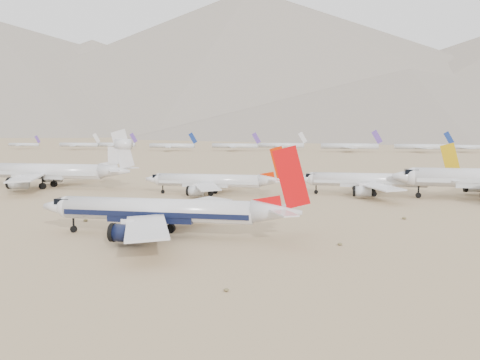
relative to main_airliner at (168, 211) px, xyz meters
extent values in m
plane|color=#8B6E51|center=(7.44, -2.96, -4.79)|extent=(7000.00, 7000.00, 0.00)
cylinder|color=silver|center=(-2.23, 0.00, 0.21)|extent=(36.81, 4.35, 4.35)
cube|color=black|center=(-2.23, 0.00, -0.33)|extent=(36.07, 4.42, 0.98)
sphere|color=silver|center=(-20.63, 0.00, 0.21)|extent=(4.35, 4.35, 4.35)
cube|color=black|center=(-21.28, 0.00, 1.41)|extent=(3.05, 2.83, 1.09)
cone|color=silver|center=(20.52, 0.00, 0.54)|extent=(9.20, 4.35, 4.35)
cube|color=silver|center=(0.61, -12.91, -0.55)|extent=(14.21, 22.40, 0.68)
cube|color=silver|center=(22.31, -4.23, 1.08)|extent=(5.84, 7.64, 0.26)
cylinder|color=black|center=(-4.27, -9.05, -2.51)|extent=(5.11, 3.13, 3.13)
cube|color=silver|center=(0.61, 12.91, -0.55)|extent=(14.21, 22.40, 0.68)
cube|color=silver|center=(22.31, 4.23, 1.08)|extent=(5.84, 7.64, 0.26)
cylinder|color=black|center=(-4.27, 9.05, -2.51)|extent=(5.11, 3.13, 3.13)
cube|color=red|center=(23.07, 0.00, 6.89)|extent=(6.98, 0.35, 11.49)
cylinder|color=black|center=(-19.54, 0.00, -4.14)|extent=(1.31, 0.54, 1.31)
cylinder|color=black|center=(-0.70, -3.05, -3.88)|extent=(1.83, 1.09, 1.83)
cylinder|color=black|center=(-0.70, 3.05, -3.88)|extent=(1.83, 1.09, 1.83)
sphere|color=silver|center=(51.83, 65.38, 1.39)|extent=(5.37, 5.37, 5.37)
cube|color=black|center=(51.02, 65.38, 2.87)|extent=(3.76, 3.49, 1.34)
cylinder|color=silver|center=(71.53, 76.34, -1.97)|extent=(6.16, 3.87, 3.87)
cylinder|color=black|center=(53.17, 65.38, -3.98)|extent=(1.61, 0.67, 1.61)
cylinder|color=silver|center=(39.33, 69.02, -0.12)|extent=(33.39, 4.06, 4.06)
cube|color=silver|center=(39.33, 69.02, -0.63)|extent=(32.73, 4.12, 0.91)
sphere|color=silver|center=(22.63, 69.02, -0.12)|extent=(4.06, 4.06, 4.06)
cube|color=black|center=(22.02, 69.02, 0.99)|extent=(2.84, 2.64, 1.01)
cone|color=silver|center=(59.96, 69.02, 0.18)|extent=(8.35, 4.06, 4.06)
cube|color=silver|center=(41.90, 57.25, -0.83)|extent=(12.90, 20.32, 0.63)
cube|color=silver|center=(61.59, 65.16, 0.69)|extent=(5.30, 6.93, 0.24)
cylinder|color=silver|center=(37.47, 60.76, -2.66)|extent=(4.64, 2.92, 2.92)
cube|color=silver|center=(41.90, 80.79, -0.83)|extent=(12.90, 20.32, 0.63)
cube|color=silver|center=(61.59, 72.87, 0.69)|extent=(5.30, 6.93, 0.24)
cylinder|color=silver|center=(37.47, 77.28, -2.66)|extent=(4.64, 2.92, 2.92)
cube|color=#C0930C|center=(62.28, 69.02, 5.96)|extent=(6.33, 0.32, 10.43)
cylinder|color=black|center=(23.64, 69.02, -4.18)|extent=(1.22, 0.51, 1.22)
cylinder|color=black|center=(40.72, 66.18, -3.94)|extent=(1.70, 1.01, 1.70)
cylinder|color=black|center=(40.72, 71.86, -3.94)|extent=(1.70, 1.01, 1.70)
cylinder|color=silver|center=(-8.09, 60.68, -0.41)|extent=(31.16, 3.81, 3.81)
cube|color=silver|center=(-8.09, 60.68, -0.89)|extent=(30.54, 3.87, 0.86)
sphere|color=silver|center=(-23.68, 60.68, -0.41)|extent=(3.81, 3.81, 3.81)
cube|color=black|center=(-24.25, 60.68, 0.64)|extent=(2.67, 2.48, 0.95)
cone|color=silver|center=(11.17, 60.68, -0.12)|extent=(7.79, 3.81, 3.81)
cube|color=silver|center=(-5.69, 49.68, -1.08)|extent=(12.04, 18.97, 0.59)
cube|color=silver|center=(12.68, 57.08, 0.35)|extent=(4.95, 6.47, 0.23)
cylinder|color=silver|center=(-9.82, 52.96, -2.79)|extent=(4.33, 2.74, 2.74)
cube|color=silver|center=(-5.69, 71.67, -1.08)|extent=(12.04, 18.97, 0.59)
cube|color=silver|center=(12.68, 64.28, 0.35)|extent=(4.95, 6.47, 0.23)
cylinder|color=silver|center=(-9.82, 68.40, -2.79)|extent=(4.33, 2.74, 2.74)
cube|color=red|center=(13.33, 60.68, 5.28)|extent=(5.91, 0.30, 9.73)
cylinder|color=black|center=(-22.72, 60.68, -4.22)|extent=(1.14, 0.48, 1.14)
cylinder|color=black|center=(-6.80, 58.01, -3.99)|extent=(1.60, 0.95, 1.60)
cylinder|color=black|center=(-6.80, 63.34, -3.99)|extent=(1.60, 0.95, 1.60)
cylinder|color=silver|center=(-66.93, 66.80, 0.94)|extent=(41.61, 4.98, 4.98)
cube|color=silver|center=(-66.93, 66.80, 0.32)|extent=(40.78, 5.06, 1.12)
cone|color=silver|center=(-41.21, 66.80, 1.31)|extent=(10.40, 4.98, 4.98)
cube|color=silver|center=(-63.71, 52.18, 0.07)|extent=(16.07, 25.32, 0.78)
cube|color=silver|center=(-39.19, 62.01, 1.94)|extent=(6.60, 8.64, 0.30)
cylinder|color=silver|center=(-69.24, 56.55, -2.18)|extent=(5.78, 3.59, 3.59)
cube|color=silver|center=(-63.71, 81.43, 0.07)|extent=(16.07, 25.32, 0.78)
cube|color=silver|center=(-39.19, 71.60, 1.94)|extent=(6.60, 8.64, 0.30)
cylinder|color=silver|center=(-69.24, 77.06, -2.18)|extent=(5.78, 3.59, 3.59)
cube|color=silver|center=(-38.32, 66.80, 8.50)|extent=(7.89, 0.40, 12.99)
cylinder|color=silver|center=(-38.03, 66.80, 10.11)|extent=(5.20, 3.23, 3.23)
cylinder|color=black|center=(-65.19, 63.32, -3.74)|extent=(2.09, 1.25, 2.09)
cylinder|color=black|center=(-65.19, 70.29, -3.74)|extent=(2.09, 1.25, 2.09)
cylinder|color=silver|center=(-250.88, 335.67, -0.96)|extent=(28.96, 2.86, 2.86)
cube|color=#5A399B|center=(-237.25, 335.67, 3.88)|extent=(5.77, 0.29, 7.26)
cube|color=silver|center=(-250.88, 328.18, -1.39)|extent=(7.63, 13.33, 0.29)
cube|color=silver|center=(-250.88, 343.17, -1.39)|extent=(7.63, 13.33, 0.29)
cylinder|color=silver|center=(-196.79, 334.22, -0.64)|extent=(35.47, 3.51, 3.51)
cube|color=silver|center=(-180.10, 334.22, 5.29)|extent=(7.06, 0.35, 8.90)
cube|color=silver|center=(-196.79, 325.04, -1.16)|extent=(9.35, 16.33, 0.35)
cube|color=silver|center=(-196.79, 343.40, -1.16)|extent=(9.35, 16.33, 0.35)
cylinder|color=silver|center=(-166.03, 341.71, -0.61)|extent=(36.07, 3.56, 3.56)
cube|color=#5A399B|center=(-149.06, 341.71, 5.42)|extent=(7.18, 0.36, 9.05)
cube|color=silver|center=(-166.03, 332.37, -1.14)|extent=(9.50, 16.60, 0.36)
cube|color=silver|center=(-166.03, 351.04, -1.14)|extent=(9.50, 16.60, 0.36)
cylinder|color=silver|center=(-108.81, 325.49, -0.51)|extent=(38.04, 3.76, 3.76)
cube|color=navy|center=(-90.92, 325.49, 5.84)|extent=(7.58, 0.38, 9.54)
cube|color=silver|center=(-108.81, 315.64, -1.07)|extent=(10.02, 17.51, 0.38)
cube|color=silver|center=(-108.81, 335.33, -1.07)|extent=(10.02, 17.51, 0.38)
cylinder|color=silver|center=(-58.02, 335.54, -0.51)|extent=(38.09, 3.76, 3.76)
cube|color=#5A399B|center=(-40.09, 335.54, 5.86)|extent=(7.59, 0.38, 9.55)
cube|color=silver|center=(-58.02, 325.68, -1.07)|extent=(10.04, 17.54, 0.38)
cube|color=silver|center=(-58.02, 345.39, -1.07)|extent=(10.04, 17.54, 0.38)
cylinder|color=silver|center=(-22.20, 351.83, -0.45)|extent=(39.16, 3.87, 3.87)
cube|color=silver|center=(-3.77, 351.83, 6.09)|extent=(7.80, 0.39, 9.82)
cube|color=silver|center=(-22.20, 341.69, -1.04)|extent=(10.32, 18.03, 0.39)
cube|color=silver|center=(-22.20, 361.96, -1.04)|extent=(10.32, 18.03, 0.39)
cylinder|color=silver|center=(34.46, 335.88, -0.19)|extent=(44.47, 4.39, 4.39)
cube|color=#5A399B|center=(55.38, 335.88, 7.24)|extent=(8.86, 0.44, 11.15)
cube|color=silver|center=(34.46, 324.37, -0.85)|extent=(11.71, 20.47, 0.44)
cube|color=silver|center=(34.46, 347.39, -0.85)|extent=(11.71, 20.47, 0.44)
cylinder|color=silver|center=(89.68, 340.21, -0.34)|extent=(41.48, 4.10, 4.10)
cube|color=navy|center=(109.20, 340.21, 6.59)|extent=(8.26, 0.41, 10.40)
cube|color=silver|center=(89.68, 329.47, -0.96)|extent=(10.93, 19.09, 0.41)
cube|color=silver|center=(89.68, 350.94, -0.96)|extent=(10.93, 19.09, 0.41)
cylinder|color=silver|center=(122.94, 348.62, -0.68)|extent=(34.52, 3.41, 3.41)
cube|color=silver|center=(122.94, 339.69, -1.20)|extent=(9.09, 15.89, 0.34)
cube|color=silver|center=(122.94, 357.56, -1.20)|extent=(9.09, 15.89, 0.34)
cone|color=slate|center=(-792.56, 1557.04, 145.21)|extent=(1800.00, 1800.00, 300.00)
cone|color=slate|center=(-292.56, 1687.04, 230.21)|extent=(2444.00, 2444.00, 470.00)
cone|color=slate|center=(207.44, 1477.04, 115.21)|extent=(1824.00, 1824.00, 240.00)
cone|color=slate|center=(-692.56, 1097.04, 42.71)|extent=(855.00, 855.00, 95.00)
cone|color=slate|center=(157.44, 1097.04, 65.21)|extent=(1260.00, 1260.00, 140.00)
ellipsoid|color=brown|center=(-22.96, 11.44, -4.50)|extent=(0.98, 0.98, 0.54)
ellipsoid|color=brown|center=(18.14, -30.66, -4.58)|extent=(0.70, 0.70, 0.39)
ellipsoid|color=brown|center=(31.84, -1.36, -4.54)|extent=(0.84, 0.84, 0.46)
ellipsoid|color=brown|center=(45.54, 27.94, -4.50)|extent=(0.98, 0.98, 0.54)
camera|label=1|loc=(32.76, -94.67, 16.09)|focal=40.00mm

